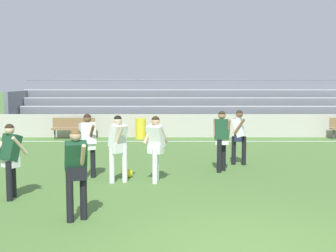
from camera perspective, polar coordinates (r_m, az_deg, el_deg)
The scene contains 13 objects.
field_line_sideline at distance 19.45m, azimuth 3.51°, elevation -1.84°, with size 44.00×0.12×0.01m, color white.
sideline_wall at distance 20.78m, azimuth 3.30°, elevation 0.04°, with size 48.00×0.16×1.01m, color #BCB7AD.
bleacher_stand at distance 23.96m, azimuth 11.82°, elevation 2.06°, with size 24.70×3.61×2.52m.
bench_near_wall_gap at distance 20.44m, azimuth -11.06°, elevation -0.04°, with size 1.80×0.40×0.90m.
trash_bin at distance 20.18m, azimuth -3.04°, elevation -0.33°, with size 0.44×0.44×0.87m, color yellow.
player_white_trailing_run at distance 11.70m, azimuth -1.26°, elevation -2.08°, with size 0.64×0.49×1.66m.
player_white_challenging at distance 11.74m, azimuth -5.78°, elevation -2.01°, with size 0.52×0.67×1.68m.
player_white_wide_left at distance 14.24m, azimuth 8.79°, elevation -0.78°, with size 0.49×0.59×1.64m.
player_dark_pressing_high at distance 10.64m, azimuth -18.19°, elevation -3.29°, with size 0.69×0.52×1.62m.
player_white_deep_cover at distance 12.37m, azimuth -9.40°, elevation -1.67°, with size 0.50×0.69×1.67m.
player_dark_wide_right at distance 8.70m, azimuth -10.75°, elevation -4.78°, with size 0.48×0.65×1.68m.
player_dark_dropping_back at distance 13.12m, azimuth 6.72°, elevation -1.16°, with size 0.44×0.45×1.69m.
soccer_ball at distance 12.47m, azimuth -4.51°, elevation -5.67°, with size 0.22×0.22×0.22m, color yellow.
Camera 1 is at (-1.11, -6.81, 2.59)m, focal length 50.67 mm.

